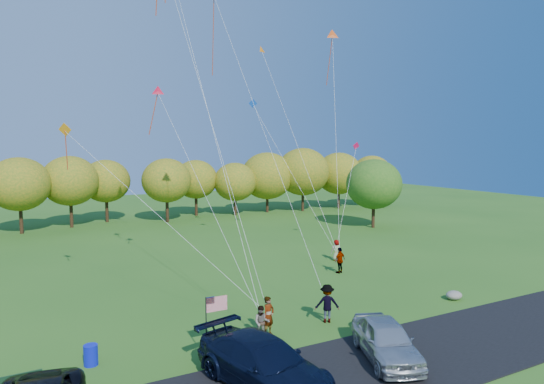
{
  "coord_description": "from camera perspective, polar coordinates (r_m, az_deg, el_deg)",
  "views": [
    {
      "loc": [
        -10.48,
        -18.5,
        8.96
      ],
      "look_at": [
        2.81,
        6.0,
        6.25
      ],
      "focal_mm": 32.0,
      "sensor_mm": 36.0,
      "label": 1
    }
  ],
  "objects": [
    {
      "name": "ground",
      "position": [
        23.08,
        1.02,
        -17.28
      ],
      "size": [
        140.0,
        140.0,
        0.0
      ],
      "primitive_type": "plane",
      "color": "#2A5E1B",
      "rests_on": "ground"
    },
    {
      "name": "asphalt_lane",
      "position": [
        20.0,
        7.07,
        -21.0
      ],
      "size": [
        44.0,
        6.0,
        0.06
      ],
      "primitive_type": "cube",
      "color": "black",
      "rests_on": "ground"
    },
    {
      "name": "treeline",
      "position": [
        56.16,
        -17.35,
        1.08
      ],
      "size": [
        77.29,
        28.2,
        8.62
      ],
      "color": "#3C2515",
      "rests_on": "ground"
    },
    {
      "name": "minivan_navy",
      "position": [
        18.9,
        -0.99,
        -19.51
      ],
      "size": [
        3.87,
        6.55,
        1.78
      ],
      "primitive_type": "imported",
      "rotation": [
        0.0,
        0.0,
        0.24
      ],
      "color": "black",
      "rests_on": "asphalt_lane"
    },
    {
      "name": "minivan_silver",
      "position": [
        21.58,
        13.28,
        -16.58
      ],
      "size": [
        3.58,
        5.19,
        1.64
      ],
      "primitive_type": "imported",
      "rotation": [
        0.0,
        0.0,
        -0.38
      ],
      "color": "#B2B6BE",
      "rests_on": "asphalt_lane"
    },
    {
      "name": "flyer_a",
      "position": [
        23.54,
        -0.4,
        -14.37
      ],
      "size": [
        0.8,
        0.68,
        1.87
      ],
      "primitive_type": "imported",
      "rotation": [
        0.0,
        0.0,
        0.41
      ],
      "color": "#4C4C59",
      "rests_on": "ground"
    },
    {
      "name": "flyer_b",
      "position": [
        23.21,
        -1.22,
        -15.09
      ],
      "size": [
        0.95,
        0.89,
        1.56
      ],
      "primitive_type": "imported",
      "rotation": [
        0.0,
        0.0,
        -0.53
      ],
      "color": "#4C4C59",
      "rests_on": "ground"
    },
    {
      "name": "flyer_c",
      "position": [
        25.3,
        6.5,
        -12.88
      ],
      "size": [
        1.44,
        1.19,
        1.94
      ],
      "primitive_type": "imported",
      "rotation": [
        0.0,
        0.0,
        2.7
      ],
      "color": "#4C4C59",
      "rests_on": "ground"
    },
    {
      "name": "flyer_d",
      "position": [
        34.58,
        7.99,
        -7.95
      ],
      "size": [
        1.15,
        0.73,
        1.82
      ],
      "primitive_type": "imported",
      "rotation": [
        0.0,
        0.0,
        3.43
      ],
      "color": "#4C4C59",
      "rests_on": "ground"
    },
    {
      "name": "flyer_e",
      "position": [
        38.23,
        7.58,
        -6.79
      ],
      "size": [
        0.92,
        0.73,
        1.63
      ],
      "primitive_type": "imported",
      "rotation": [
        0.0,
        0.0,
        2.84
      ],
      "color": "#4C4C59",
      "rests_on": "ground"
    },
    {
      "name": "trash_barrel",
      "position": [
        22.1,
        -20.55,
        -17.53
      ],
      "size": [
        0.57,
        0.57,
        0.85
      ],
      "primitive_type": "cylinder",
      "color": "#0D19C3",
      "rests_on": "ground"
    },
    {
      "name": "flag_assembly",
      "position": [
        21.08,
        -6.99,
        -13.73
      ],
      "size": [
        0.98,
        0.64,
        2.66
      ],
      "color": "black",
      "rests_on": "ground"
    },
    {
      "name": "boulder_near",
      "position": [
        25.11,
        10.72,
        -14.76
      ],
      "size": [
        1.13,
        0.89,
        0.57
      ],
      "primitive_type": "ellipsoid",
      "color": "gray",
      "rests_on": "ground"
    },
    {
      "name": "boulder_far",
      "position": [
        30.65,
        20.62,
        -11.3
      ],
      "size": [
        0.99,
        0.82,
        0.52
      ],
      "primitive_type": "ellipsoid",
      "color": "slate",
      "rests_on": "ground"
    },
    {
      "name": "kites_aloft",
      "position": [
        35.79,
        -5.74,
        20.07
      ],
      "size": [
        23.46,
        11.11,
        15.13
      ],
      "color": "red",
      "rests_on": "ground"
    }
  ]
}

